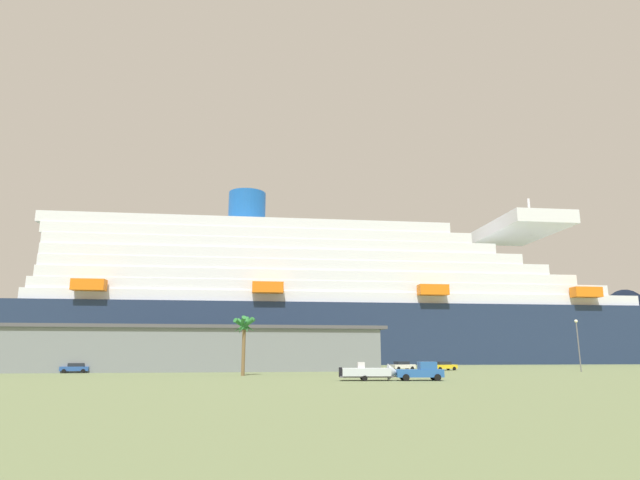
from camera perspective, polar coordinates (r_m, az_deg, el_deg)
The scene contains 10 objects.
ground_plane at distance 112.89m, azimuth 1.94°, elevation -13.95°, with size 600.00×600.00×0.00m, color #66754C.
cruise_ship at distance 151.40m, azimuth 2.05°, elevation -7.49°, with size 227.20×53.37×55.99m.
terminal_building at distance 100.95m, azimuth -12.92°, elevation -11.59°, with size 67.57×26.32×7.94m.
pickup_truck at distance 64.98m, azimuth 11.11°, elevation -14.08°, with size 5.88×3.13×2.20m.
small_boat_on_trailer at distance 63.93m, azimuth 5.79°, elevation -14.35°, with size 7.95×3.35×2.15m.
palm_tree at distance 77.40m, azimuth -8.37°, elevation -9.72°, with size 3.50×3.25×8.52m.
street_lamp at distance 101.36m, azimuth 26.60°, elevation -9.66°, with size 0.56×0.56×8.87m.
parked_car_yellow_taxi at distance 101.16m, azimuth 13.51°, elevation -13.35°, with size 4.92×2.67×1.58m.
parked_car_blue_suv at distance 94.95m, azimuth -25.37°, elevation -12.63°, with size 4.51×2.35×1.58m.
parked_car_white_van at distance 101.15m, azimuth 9.10°, elevation -13.53°, with size 4.83×2.68×1.58m.
Camera 1 is at (-29.62, -78.88, 3.37)m, focal length 28.96 mm.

